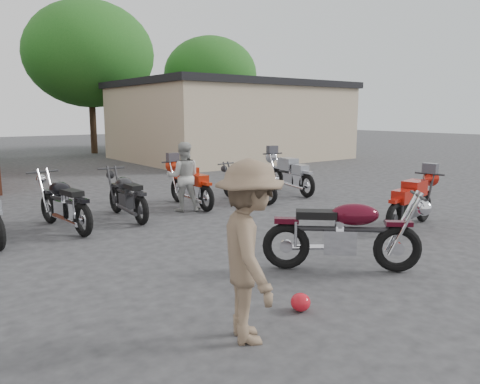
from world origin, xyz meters
TOP-DOWN VIEW (x-y plane):
  - ground at (0.00, 0.00)m, footprint 90.00×90.00m
  - stucco_building at (8.50, 15.00)m, footprint 10.00×8.00m
  - tree_2 at (4.00, 22.00)m, footprint 7.04×7.04m
  - tree_3 at (12.00, 22.00)m, footprint 6.08×6.08m
  - vintage_motorcycle at (-0.26, 0.01)m, footprint 2.14×2.03m
  - sportbike at (2.85, 0.95)m, footprint 2.05×1.00m
  - helmet at (-1.77, -0.63)m, footprint 0.25×0.25m
  - person_light at (0.02, 5.12)m, footprint 0.99×0.92m
  - person_tan at (-2.67, -0.80)m, footprint 1.13×1.38m
  - row_bike_2 at (-2.78, 5.00)m, footprint 0.96×2.16m
  - row_bike_3 at (-1.38, 5.19)m, footprint 0.73×2.01m
  - row_bike_4 at (0.42, 5.49)m, footprint 0.75×2.04m
  - row_bike_5 at (1.96, 5.14)m, footprint 0.88×1.89m
  - row_bike_6 at (3.70, 5.41)m, footprint 0.99×2.17m

SIDE VIEW (x-z plane):
  - ground at x=0.00m, z-range 0.00..0.00m
  - helmet at x=-1.77m, z-range 0.00..0.22m
  - row_bike_5 at x=1.96m, z-range 0.00..1.06m
  - sportbike at x=2.85m, z-range 0.00..1.14m
  - row_bike_3 at x=-1.38m, z-range 0.00..1.15m
  - row_bike_4 at x=0.42m, z-range 0.00..1.17m
  - row_bike_2 at x=-2.78m, z-range 0.00..1.21m
  - row_bike_6 at x=3.70m, z-range 0.00..1.21m
  - vintage_motorcycle at x=-0.26m, z-range 0.00..1.29m
  - person_light at x=0.02m, z-range 0.00..1.63m
  - person_tan at x=-2.67m, z-range 0.00..1.86m
  - stucco_building at x=8.50m, z-range 0.00..3.50m
  - tree_3 at x=12.00m, z-range 0.00..7.60m
  - tree_2 at x=4.00m, z-range 0.00..8.80m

